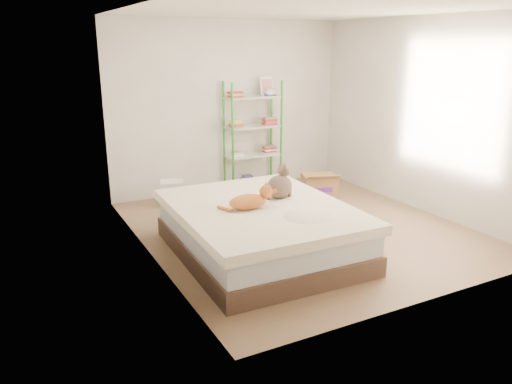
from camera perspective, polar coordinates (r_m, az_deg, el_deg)
room at (r=6.00m, az=5.36°, el=7.55°), size 3.81×4.21×2.61m
bed at (r=5.48m, az=0.53°, el=-4.34°), size 1.82×2.25×0.56m
orange_cat at (r=5.25m, az=-0.93°, el=-0.90°), size 0.51×0.31×0.20m
grey_cat at (r=5.61m, az=2.70°, el=1.22°), size 0.38×0.33×0.38m
shelf_unit at (r=7.84m, az=-0.33°, el=6.47°), size 0.88×0.36×1.74m
cardboard_box at (r=7.59m, az=7.24°, el=0.71°), size 0.60×0.61×0.40m
white_bin at (r=7.23m, az=-9.53°, el=-0.13°), size 0.39×0.36×0.36m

